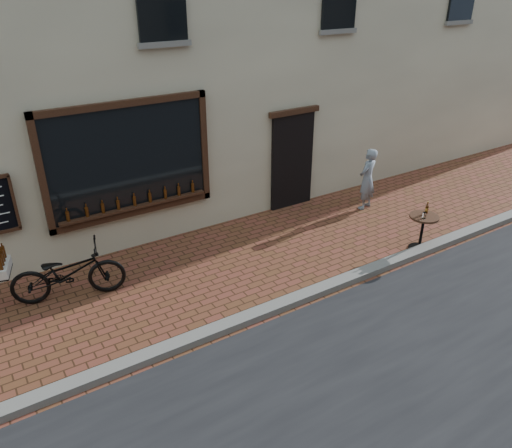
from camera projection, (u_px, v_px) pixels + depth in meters
ground at (319, 302)px, 8.45m from camera, size 90.00×90.00×0.00m
kerb at (312, 293)px, 8.58m from camera, size 90.00×0.25×0.12m
cargo_bicycle at (65, 272)px, 8.35m from camera, size 2.27×1.12×1.05m
bistro_table at (423, 225)px, 9.84m from camera, size 0.57×0.57×0.99m
pedestrian at (367, 179)px, 11.51m from camera, size 0.61×0.49×1.45m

